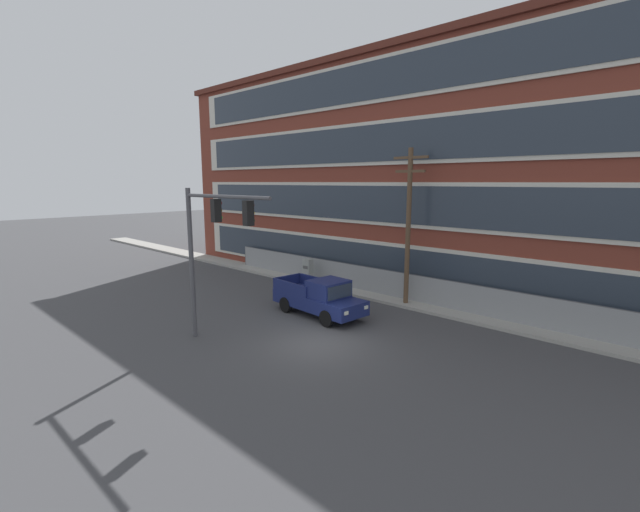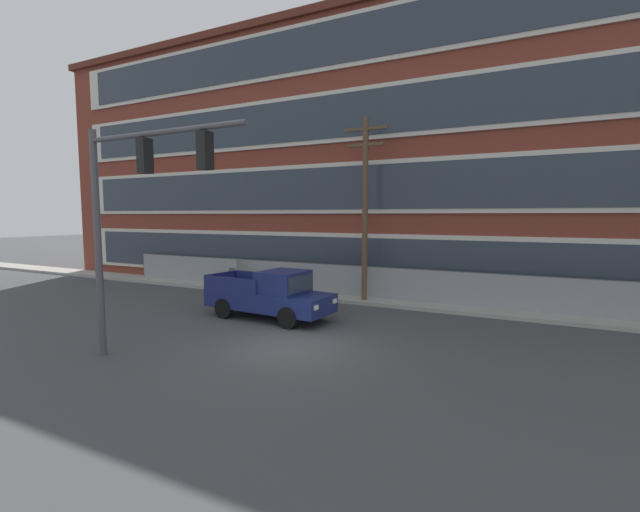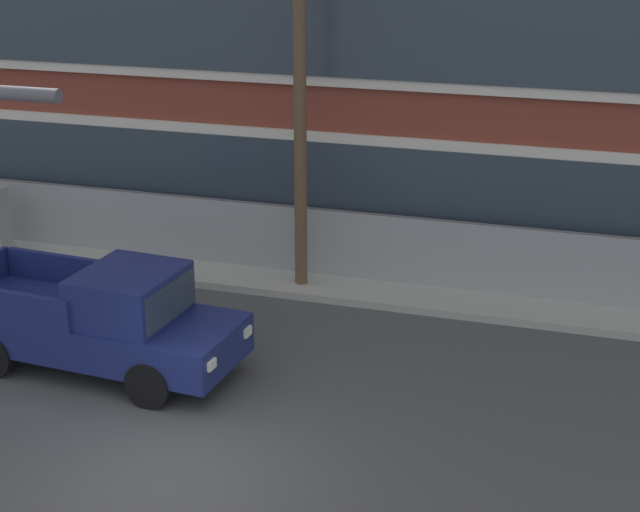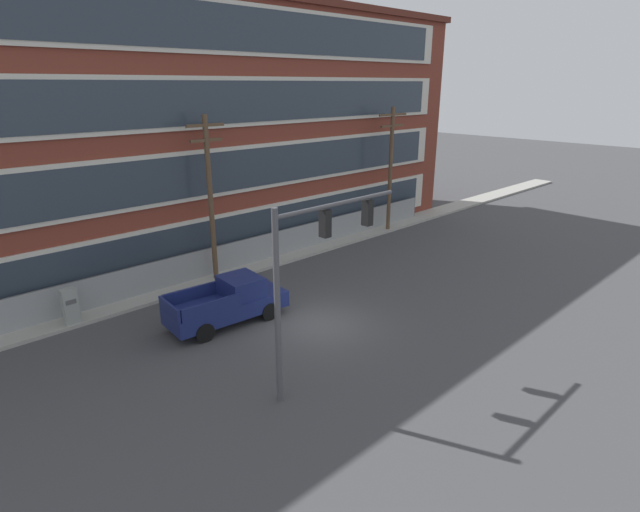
# 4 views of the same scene
# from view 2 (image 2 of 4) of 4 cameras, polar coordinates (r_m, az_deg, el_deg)

# --- Properties ---
(ground_plane) EXTENTS (160.00, 160.00, 0.00)m
(ground_plane) POSITION_cam_2_polar(r_m,az_deg,el_deg) (13.51, -3.84, -12.14)
(ground_plane) COLOR #424244
(sidewalk_building_side) EXTENTS (80.00, 1.78, 0.16)m
(sidewalk_building_side) POSITION_cam_2_polar(r_m,az_deg,el_deg) (20.33, 7.38, -5.94)
(sidewalk_building_side) COLOR #9E9B93
(sidewalk_building_side) RESTS_ON ground
(brick_mill_building) EXTENTS (43.82, 10.08, 14.41)m
(brick_mill_building) POSITION_cam_2_polar(r_m,az_deg,el_deg) (25.72, 10.19, 12.38)
(brick_mill_building) COLOR brown
(brick_mill_building) RESTS_ON ground
(chain_link_fence) EXTENTS (33.41, 0.06, 1.66)m
(chain_link_fence) POSITION_cam_2_polar(r_m,az_deg,el_deg) (20.20, 10.38, -3.85)
(chain_link_fence) COLOR gray
(chain_link_fence) RESTS_ON ground
(traffic_signal_mast) EXTENTS (5.38, 0.43, 6.47)m
(traffic_signal_mast) POSITION_cam_2_polar(r_m,az_deg,el_deg) (12.64, -23.77, 7.20)
(traffic_signal_mast) COLOR #4C4C51
(traffic_signal_mast) RESTS_ON ground
(pickup_truck_navy) EXTENTS (5.35, 2.31, 1.95)m
(pickup_truck_navy) POSITION_cam_2_polar(r_m,az_deg,el_deg) (17.01, -6.55, -5.25)
(pickup_truck_navy) COLOR navy
(pickup_truck_navy) RESTS_ON ground
(utility_pole_near_corner) EXTENTS (2.02, 0.26, 8.46)m
(utility_pole_near_corner) POSITION_cam_2_polar(r_m,az_deg,el_deg) (19.81, 6.03, 6.97)
(utility_pole_near_corner) COLOR brown
(utility_pole_near_corner) RESTS_ON ground
(electrical_cabinet) EXTENTS (0.61, 0.49, 1.72)m
(electrical_cabinet) POSITION_cam_2_polar(r_m,az_deg,el_deg) (23.41, -11.29, -2.56)
(electrical_cabinet) COLOR #939993
(electrical_cabinet) RESTS_ON ground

